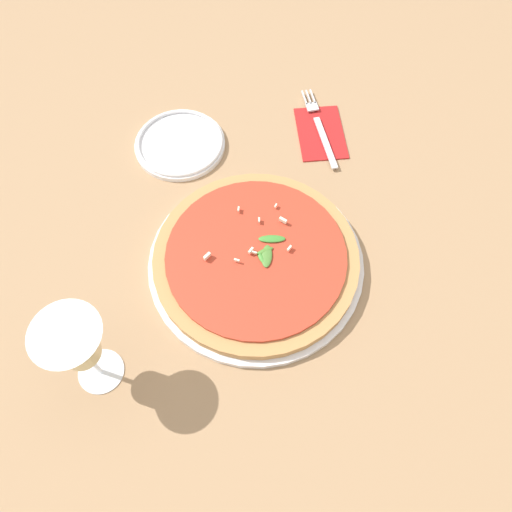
{
  "coord_description": "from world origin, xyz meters",
  "views": [
    {
      "loc": [
        -0.38,
        0.02,
        0.77
      ],
      "look_at": [
        0.02,
        -0.01,
        0.03
      ],
      "focal_mm": 35.0,
      "sensor_mm": 36.0,
      "label": 1
    }
  ],
  "objects": [
    {
      "name": "ground_plane",
      "position": [
        0.0,
        0.0,
        0.0
      ],
      "size": [
        6.0,
        6.0,
        0.0
      ],
      "primitive_type": "plane",
      "color": "#9E7A56"
    },
    {
      "name": "pizza_arugula_main",
      "position": [
        0.02,
        -0.01,
        0.02
      ],
      "size": [
        0.37,
        0.37,
        0.05
      ],
      "color": "white",
      "rests_on": "ground_plane"
    },
    {
      "name": "wine_glass",
      "position": [
        -0.15,
        0.24,
        0.13
      ],
      "size": [
        0.1,
        0.1,
        0.17
      ],
      "color": "white",
      "rests_on": "ground_plane"
    },
    {
      "name": "napkin",
      "position": [
        0.31,
        -0.16,
        0.0
      ],
      "size": [
        0.14,
        0.1,
        0.01
      ],
      "rotation": [
        0.0,
        0.0,
        0.03
      ],
      "color": "#B21E1E",
      "rests_on": "ground_plane"
    },
    {
      "name": "fork",
      "position": [
        0.32,
        -0.16,
        0.01
      ],
      "size": [
        0.21,
        0.05,
        0.0
      ],
      "rotation": [
        0.0,
        0.0,
        0.15
      ],
      "color": "silver",
      "rests_on": "ground_plane"
    },
    {
      "name": "side_plate_white",
      "position": [
        0.3,
        0.13,
        0.01
      ],
      "size": [
        0.18,
        0.18,
        0.02
      ],
      "color": "white",
      "rests_on": "ground_plane"
    }
  ]
}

